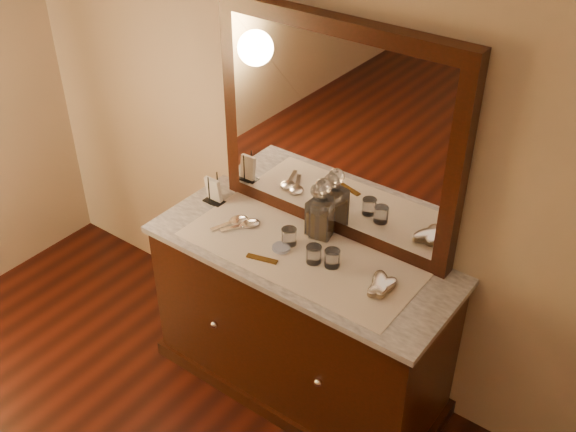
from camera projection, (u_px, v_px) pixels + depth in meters
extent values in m
plane|color=tan|center=(343.00, 117.00, 2.93)|extent=(4.50, 4.50, 0.00)
cube|color=black|center=(300.00, 324.00, 3.29)|extent=(1.40, 0.55, 0.82)
cube|color=black|center=(300.00, 376.00, 3.50)|extent=(1.46, 0.59, 0.08)
sphere|color=silver|center=(214.00, 325.00, 3.23)|extent=(0.04, 0.04, 0.04)
sphere|color=silver|center=(318.00, 383.00, 2.93)|extent=(0.04, 0.04, 0.04)
cube|color=white|center=(301.00, 254.00, 3.05)|extent=(1.44, 0.59, 0.03)
cube|color=black|center=(336.00, 132.00, 2.92)|extent=(1.20, 0.08, 1.00)
cube|color=white|center=(331.00, 135.00, 2.90)|extent=(1.06, 0.01, 0.86)
cube|color=silver|center=(299.00, 254.00, 3.03)|extent=(1.10, 0.45, 0.00)
cylinder|color=white|center=(281.00, 248.00, 3.05)|extent=(0.10, 0.10, 0.01)
cube|color=brown|center=(262.00, 259.00, 2.99)|extent=(0.15, 0.06, 0.01)
cube|color=black|center=(214.00, 201.00, 3.38)|extent=(0.11, 0.06, 0.01)
cylinder|color=black|center=(209.00, 191.00, 3.31)|extent=(0.01, 0.01, 0.16)
cylinder|color=black|center=(218.00, 186.00, 3.35)|extent=(0.01, 0.01, 0.16)
cube|color=white|center=(213.00, 189.00, 3.34)|extent=(0.08, 0.04, 0.13)
cube|color=#996116|center=(317.00, 223.00, 3.12)|extent=(0.07, 0.07, 0.12)
cube|color=white|center=(317.00, 218.00, 3.10)|extent=(0.08, 0.08, 0.17)
cylinder|color=white|center=(317.00, 200.00, 3.05)|extent=(0.04, 0.04, 0.03)
sphere|color=white|center=(318.00, 191.00, 3.02)|extent=(0.07, 0.07, 0.07)
cube|color=#996116|center=(322.00, 223.00, 3.10)|extent=(0.09, 0.09, 0.14)
cube|color=white|center=(322.00, 218.00, 3.08)|extent=(0.11, 0.11, 0.20)
cylinder|color=white|center=(323.00, 197.00, 3.02)|extent=(0.05, 0.05, 0.03)
sphere|color=white|center=(323.00, 186.00, 2.99)|extent=(0.09, 0.09, 0.08)
ellipsoid|color=#8B7455|center=(380.00, 286.00, 2.82)|extent=(0.14, 0.18, 0.02)
ellipsoid|color=silver|center=(380.00, 282.00, 2.81)|extent=(0.14, 0.18, 0.02)
ellipsoid|color=#8B7455|center=(382.00, 289.00, 2.81)|extent=(0.11, 0.17, 0.02)
ellipsoid|color=silver|center=(382.00, 285.00, 2.80)|extent=(0.11, 0.17, 0.02)
ellipsoid|color=silver|center=(238.00, 220.00, 3.23)|extent=(0.10, 0.12, 0.02)
cube|color=silver|center=(223.00, 226.00, 3.19)|extent=(0.06, 0.12, 0.01)
ellipsoid|color=silver|center=(250.00, 223.00, 3.20)|extent=(0.11, 0.12, 0.02)
cube|color=silver|center=(233.00, 228.00, 3.18)|extent=(0.08, 0.12, 0.01)
cylinder|color=white|center=(289.00, 236.00, 3.06)|extent=(0.07, 0.07, 0.08)
cylinder|color=white|center=(332.00, 258.00, 2.93)|extent=(0.07, 0.07, 0.08)
cylinder|color=white|center=(314.00, 254.00, 2.96)|extent=(0.07, 0.07, 0.08)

